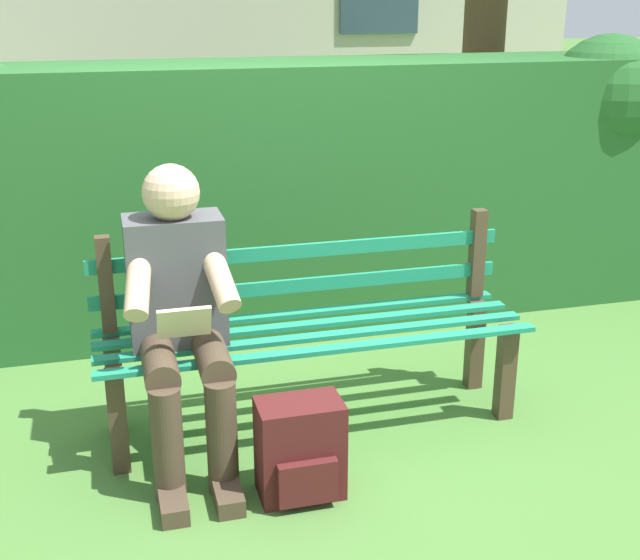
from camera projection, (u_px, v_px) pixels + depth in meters
ground at (314, 424)px, 3.59m from camera, size 60.00×60.00×0.00m
park_bench at (310, 329)px, 3.50m from camera, size 1.82×0.47×0.87m
person_seated at (180, 311)px, 3.15m from camera, size 0.44×0.73×1.18m
hedge_backdrop at (300, 186)px, 4.63m from camera, size 6.28×0.85×1.58m
backpack at (300, 450)px, 3.03m from camera, size 0.32×0.27×0.38m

